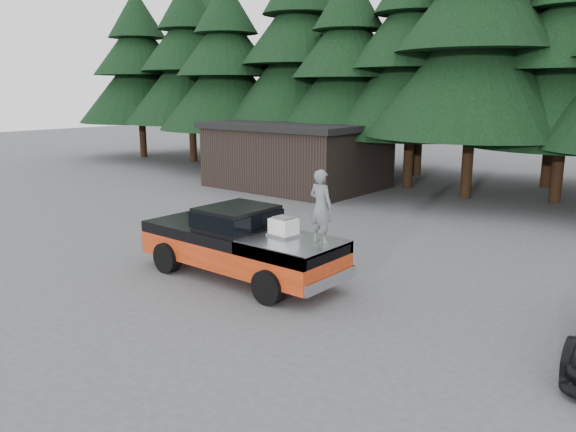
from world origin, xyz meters
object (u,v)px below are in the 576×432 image
Objects in this scene: air_compressor at (284,228)px; man_on_bed at (321,207)px; pickup_truck at (240,253)px; utility_building at (297,154)px.

man_on_bed is (1.09, 0.08, 0.67)m from air_compressor.
man_on_bed reaches higher than pickup_truck.
utility_building is (-9.17, 12.06, 0.12)m from air_compressor.
air_compressor is 1.28m from man_on_bed.
utility_building reaches higher than pickup_truck.
utility_building is at bearing -44.47° from man_on_bed.
air_compressor is 15.15m from utility_building.
air_compressor reaches higher than pickup_truck.
utility_building is (-10.26, 11.98, -0.55)m from man_on_bed.
utility_building is at bearing 122.59° from pickup_truck.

